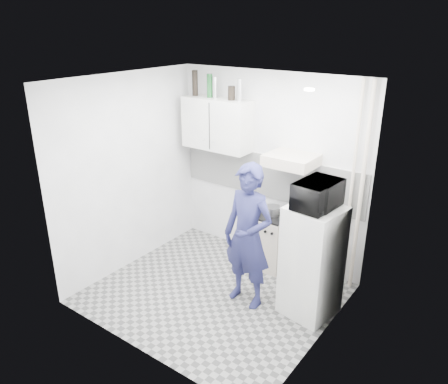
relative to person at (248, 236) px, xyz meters
The scene contains 22 objects.
floor 0.96m from the person, 162.85° to the right, with size 2.80×2.80×0.00m, color gray.
ceiling 1.78m from the person, 162.85° to the right, with size 2.80×2.80×0.00m, color white.
wall_back 1.27m from the person, 109.59° to the left, with size 2.80×2.80×0.00m, color white.
wall_left 1.86m from the person, behind, with size 2.60×2.60×0.00m, color white.
wall_right 1.10m from the person, ahead, with size 2.60×2.60×0.00m, color white.
person is the anchor object (origin of this frame).
stove 1.03m from the person, 102.55° to the left, with size 0.46×0.46×0.74m, color beige.
fridge 0.77m from the person, 19.52° to the left, with size 0.55×0.55×1.32m, color white.
stove_top 0.91m from the person, 102.55° to the left, with size 0.44×0.44×0.03m, color black.
saucepan 0.92m from the person, 102.40° to the left, with size 0.21×0.21×0.11m, color silver.
microwave 0.96m from the person, 19.52° to the left, with size 0.36×0.54×0.30m, color black.
bottle_a 2.35m from the person, 148.16° to the left, with size 0.08×0.08×0.34m, color black.
bottle_c 2.18m from the person, 143.28° to the left, with size 0.08×0.08×0.31m, color #144C1E.
bottle_d 2.12m from the person, 141.27° to the left, with size 0.06×0.06×0.28m, color silver.
canister_b 1.94m from the person, 133.88° to the left, with size 0.10×0.10×0.18m, color black.
bottle_e 1.92m from the person, 129.66° to the left, with size 0.07×0.07×0.28m, color silver.
upper_cabinet 1.79m from the person, 140.42° to the left, with size 1.00×0.35×0.70m, color white.
range_hood 1.12m from the person, 86.79° to the left, with size 0.60×0.50×0.14m, color beige.
backsplash 1.23m from the person, 109.84° to the left, with size 2.74×0.03×0.60m, color white.
pipe_a 1.45m from the person, 49.33° to the left, with size 0.05×0.05×2.60m, color beige.
pipe_b 1.37m from the person, 53.33° to the left, with size 0.04×0.04×2.60m, color beige.
ceiling_spot_fixture 1.81m from the person, ahead, with size 0.10×0.10×0.02m, color white.
Camera 1 is at (2.81, -3.65, 3.18)m, focal length 35.00 mm.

